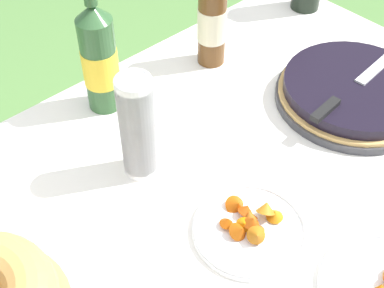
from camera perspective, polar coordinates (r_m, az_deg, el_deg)
The scene contains 8 objects.
garden_table at distance 1.17m, azimuth 4.46°, elevation -6.86°, with size 1.46×1.00×0.72m.
tablecloth at distance 1.12m, azimuth 4.63°, elevation -5.02°, with size 1.47×1.01×0.10m.
berry_tart at distance 1.33m, azimuth 17.01°, elevation 5.23°, with size 0.37×0.37×0.06m.
serving_knife at distance 1.29m, azimuth 16.68°, elevation 5.84°, with size 0.38×0.05×0.01m.
cup_stack at distance 1.06m, azimuth -5.84°, elevation 1.72°, with size 0.07×0.07×0.24m.
cider_bottle_green at distance 1.22m, azimuth -9.86°, elevation 9.00°, with size 0.08×0.08×0.35m.
cider_bottle_amber at distance 1.35m, azimuth 2.17°, elevation 13.49°, with size 0.07×0.07×0.35m.
snack_plate_right at distance 1.03m, azimuth 6.22°, elevation -8.77°, with size 0.22×0.22×0.06m.
Camera 1 is at (-0.55, -0.47, 1.56)m, focal length 50.00 mm.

